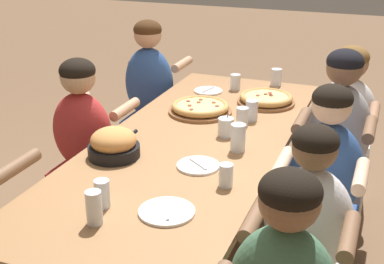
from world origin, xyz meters
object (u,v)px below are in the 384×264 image
Objects in this scene: pizza_board_second at (266,99)px; diner_near_midright at (334,163)px; empty_plate_b at (167,212)px; drinking_glass_b at (94,209)px; drinking_glass_d at (102,195)px; diner_far_right at (150,109)px; diner_near_midleft at (304,264)px; drinking_glass_f at (226,175)px; drinking_glass_g at (238,139)px; empty_plate_c at (208,91)px; drinking_glass_h at (276,78)px; drinking_glass_e at (235,83)px; diner_near_center at (321,207)px; diner_far_center at (85,161)px; pizza_board_main at (200,108)px; drinking_glass_a at (252,110)px; cocktail_glass_blue at (226,128)px; drinking_glass_c at (242,117)px; diner_near_right at (343,137)px.

pizza_board_second is 0.29× the size of diner_near_midright.
drinking_glass_b is at bearing 127.18° from empty_plate_b.
diner_far_right is at bearing 19.30° from drinking_glass_d.
drinking_glass_f is at bearing -10.79° from diner_near_midleft.
diner_far_right is (0.97, 0.94, -0.28)m from drinking_glass_g.
empty_plate_c is 1.63× the size of drinking_glass_h.
drinking_glass_e is (1.65, 0.21, 0.04)m from empty_plate_b.
diner_near_midleft is 0.48m from diner_near_center.
empty_plate_b is 0.20× the size of diner_near_midleft.
diner_near_midright is at bearing 17.32° from diner_far_center.
diner_near_midleft is at bearing -138.65° from pizza_board_main.
diner_near_midleft is 0.98× the size of diner_near_center.
cocktail_glass_blue is at bearing 166.47° from drinking_glass_a.
diner_near_midleft is (-0.61, -0.54, -0.30)m from cocktail_glass_blue.
drinking_glass_c is 0.59m from diner_near_midright.
empty_plate_c is at bearing -13.47° from diner_far_right.
drinking_glass_e is at bearing 7.40° from empty_plate_b.
empty_plate_c is (0.40, 0.09, -0.02)m from pizza_board_main.
pizza_board_second is 3.30× the size of drinking_glass_c.
pizza_board_second is 0.60m from cocktail_glass_blue.
empty_plate_c is at bearing 58.09° from diner_far_center.
pizza_board_second is 2.61× the size of drinking_glass_b.
diner_near_right is at bearing 0.72° from diner_far_right.
drinking_glass_e is (0.64, 0.23, -0.01)m from drinking_glass_c.
drinking_glass_h is 1.27m from diner_near_center.
diner_near_midleft is at bearing 90.00° from diner_near_midright.
drinking_glass_c is (-0.12, -0.29, 0.02)m from pizza_board_main.
pizza_board_main and pizza_board_second have the same top height.
drinking_glass_g is at bearing 3.71° from diner_near_center.
drinking_glass_h is at bearing -8.43° from drinking_glass_d.
diner_far_center is at bearing 123.29° from pizza_board_main.
drinking_glass_c is 0.34m from drinking_glass_g.
diner_near_center is (-0.42, -0.79, -0.28)m from pizza_board_main.
pizza_board_main is 3.63× the size of drinking_glass_e.
diner_near_center reaches higher than drinking_glass_f.
pizza_board_second is 0.91m from diner_near_center.
empty_plate_b is 0.34m from drinking_glass_f.
pizza_board_second is 1.16m from diner_far_center.
drinking_glass_f is at bearing -169.55° from drinking_glass_c.
drinking_glass_d is (-1.48, 0.31, 0.02)m from pizza_board_second.
diner_near_midleft reaches higher than empty_plate_c.
empty_plate_c is 1.61× the size of drinking_glass_d.
cocktail_glass_blue is 0.17m from drinking_glass_c.
diner_near_midright is (0.88, -0.37, -0.27)m from drinking_glass_f.
cocktail_glass_blue is at bearing -44.25° from diner_far_right.
diner_far_right is 1.37m from diner_near_right.
drinking_glass_d reaches higher than drinking_glass_f.
diner_near_midright reaches higher than drinking_glass_g.
drinking_glass_e is (1.69, -0.05, -0.01)m from drinking_glass_d.
diner_near_midright is at bearing -82.93° from drinking_glass_a.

